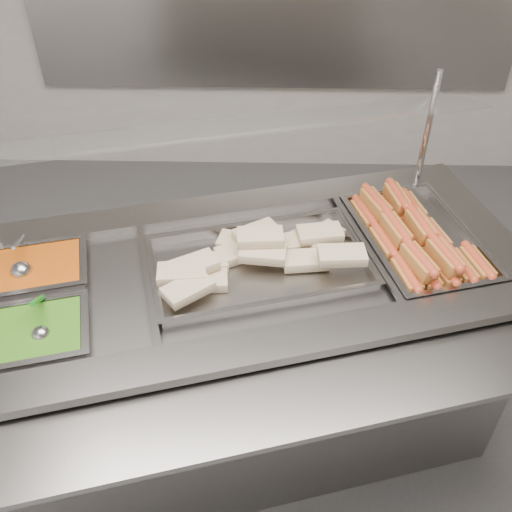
{
  "coord_description": "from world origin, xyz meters",
  "views": [
    {
      "loc": [
        -0.02,
        -1.13,
        2.13
      ],
      "look_at": [
        -0.06,
        0.3,
        0.94
      ],
      "focal_mm": 40.0,
      "sensor_mm": 36.0,
      "label": 1
    }
  ],
  "objects_px": {
    "steam_counter": "(243,355)",
    "sneeze_guard": "(223,131)",
    "ladle": "(22,270)",
    "pan_hotdogs": "(416,245)",
    "serving_spoon": "(41,328)",
    "pan_wraps": "(259,267)"
  },
  "relations": [
    {
      "from": "pan_hotdogs",
      "to": "ladle",
      "type": "relative_size",
      "value": 3.18
    },
    {
      "from": "steam_counter",
      "to": "sneeze_guard",
      "type": "relative_size",
      "value": 1.22
    },
    {
      "from": "sneeze_guard",
      "to": "ladle",
      "type": "bearing_deg",
      "value": -157.3
    },
    {
      "from": "sneeze_guard",
      "to": "pan_hotdogs",
      "type": "height_order",
      "value": "sneeze_guard"
    },
    {
      "from": "steam_counter",
      "to": "pan_wraps",
      "type": "bearing_deg",
      "value": 15.38
    },
    {
      "from": "sneeze_guard",
      "to": "pan_wraps",
      "type": "bearing_deg",
      "value": -59.27
    },
    {
      "from": "ladle",
      "to": "serving_spoon",
      "type": "distance_m",
      "value": 0.29
    },
    {
      "from": "steam_counter",
      "to": "sneeze_guard",
      "type": "xyz_separation_m",
      "value": [
        -0.06,
        0.21,
        0.83
      ]
    },
    {
      "from": "ladle",
      "to": "pan_hotdogs",
      "type": "bearing_deg",
      "value": 9.69
    },
    {
      "from": "pan_hotdogs",
      "to": "pan_wraps",
      "type": "bearing_deg",
      "value": -164.62
    },
    {
      "from": "steam_counter",
      "to": "pan_wraps",
      "type": "distance_m",
      "value": 0.43
    },
    {
      "from": "pan_hotdogs",
      "to": "steam_counter",
      "type": "bearing_deg",
      "value": -164.62
    },
    {
      "from": "serving_spoon",
      "to": "steam_counter",
      "type": "bearing_deg",
      "value": 29.08
    },
    {
      "from": "sneeze_guard",
      "to": "ladle",
      "type": "height_order",
      "value": "sneeze_guard"
    },
    {
      "from": "steam_counter",
      "to": "ladle",
      "type": "height_order",
      "value": "ladle"
    },
    {
      "from": "pan_hotdogs",
      "to": "serving_spoon",
      "type": "distance_m",
      "value": 1.27
    },
    {
      "from": "sneeze_guard",
      "to": "ladle",
      "type": "distance_m",
      "value": 0.79
    },
    {
      "from": "pan_hotdogs",
      "to": "pan_wraps",
      "type": "distance_m",
      "value": 0.57
    },
    {
      "from": "steam_counter",
      "to": "sneeze_guard",
      "type": "height_order",
      "value": "sneeze_guard"
    },
    {
      "from": "pan_hotdogs",
      "to": "pan_wraps",
      "type": "relative_size",
      "value": 0.81
    },
    {
      "from": "serving_spoon",
      "to": "pan_hotdogs",
      "type": "bearing_deg",
      "value": 22.28
    },
    {
      "from": "sneeze_guard",
      "to": "pan_hotdogs",
      "type": "distance_m",
      "value": 0.79
    }
  ]
}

